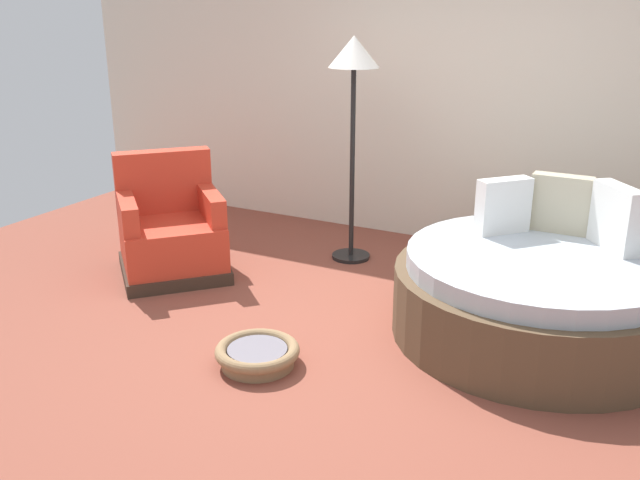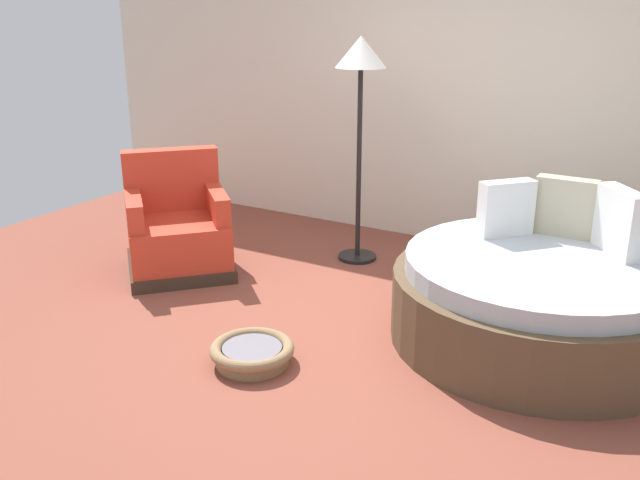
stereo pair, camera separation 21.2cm
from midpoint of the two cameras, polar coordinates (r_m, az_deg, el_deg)
ground_plane at (r=4.53m, az=1.22°, el=-8.43°), size 8.00×8.00×0.02m
back_wall at (r=6.15m, az=11.01°, el=13.66°), size 8.00×0.12×3.07m
round_daybed at (r=4.68m, az=16.21°, el=-4.23°), size 1.85×1.85×0.98m
red_armchair at (r=5.67m, az=-13.15°, el=0.58°), size 1.13×1.13×0.94m
pet_basket at (r=4.26m, az=-6.57°, el=-9.26°), size 0.51×0.51×0.13m
floor_lamp at (r=5.58m, az=1.66°, el=13.43°), size 0.40×0.40×1.82m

